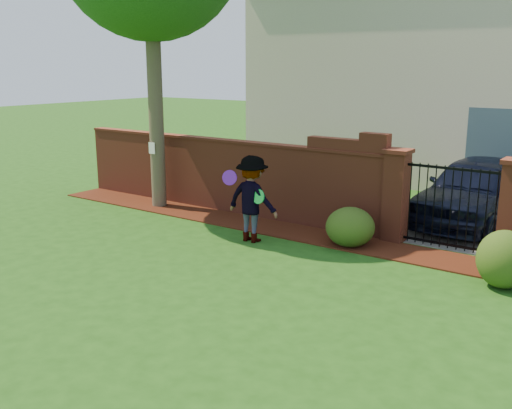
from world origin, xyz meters
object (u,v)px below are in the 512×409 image
Objects in this scene: car at (472,192)px; frisbee_green at (258,196)px; frisbee_purple at (230,178)px; man at (251,199)px.

frisbee_green is (-3.02, -3.90, 0.22)m from car.
car is 14.72× the size of frisbee_purple.
man reaches higher than frisbee_green.
frisbee_purple is (-3.58, -4.08, 0.56)m from car.
frisbee_purple is 0.68m from frisbee_green.
car is 5.46m from frisbee_purple.
man reaches higher than car.
frisbee_green is at bearing 17.39° from frisbee_purple.
frisbee_purple is at bearing -162.61° from frisbee_green.
frisbee_purple is (-0.32, -0.27, 0.45)m from man.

